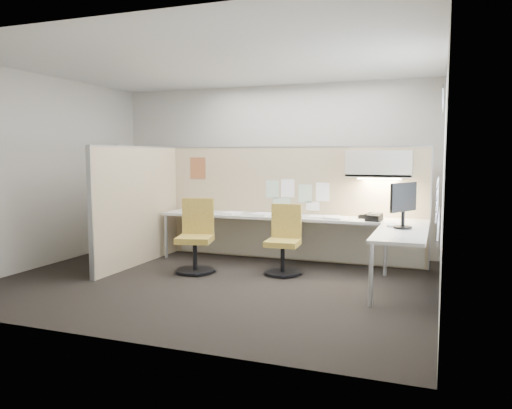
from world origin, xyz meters
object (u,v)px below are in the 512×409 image
at_px(monitor, 403,202).
at_px(phone, 374,217).
at_px(chair_left, 196,238).
at_px(chair_right, 284,242).
at_px(desk, 307,227).

bearing_deg(monitor, phone, 64.38).
bearing_deg(chair_left, chair_right, 0.23).
bearing_deg(chair_right, chair_left, -169.01).
bearing_deg(desk, chair_left, -151.28).
distance_m(desk, phone, 0.96).
bearing_deg(phone, desk, -166.76).
height_order(chair_left, monitor, monitor).
relative_size(chair_left, phone, 4.09).
relative_size(chair_right, monitor, 1.67).
bearing_deg(phone, chair_right, -144.86).
bearing_deg(chair_right, monitor, -8.26).
xyz_separation_m(desk, phone, (0.94, -0.01, 0.18)).
xyz_separation_m(desk, chair_right, (-0.21, -0.46, -0.16)).
bearing_deg(monitor, chair_right, 113.38).
xyz_separation_m(chair_right, monitor, (1.58, -0.13, 0.62)).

